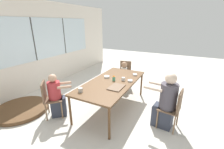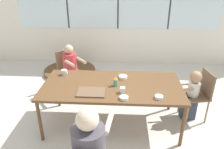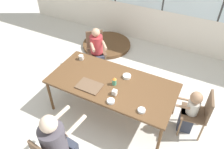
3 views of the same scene
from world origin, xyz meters
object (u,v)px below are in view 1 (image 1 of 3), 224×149
at_px(bowl_fruit, 107,77).
at_px(person_toddler, 124,75).
at_px(chair_for_man_blue_shirt, 174,106).
at_px(milk_carton_small, 123,79).
at_px(person_man_blue_shirt, 166,103).
at_px(sippy_cup, 114,78).
at_px(person_woman_green_shirt, 57,97).
at_px(folded_table_stack, 22,109).
at_px(coffee_mug, 80,90).
at_px(bowl_cereal, 130,81).
at_px(chair_for_woman_green_shirt, 49,96).
at_px(chair_for_toddler, 125,72).
at_px(bowl_white_shallow, 135,75).

bearing_deg(bowl_fruit, person_toddler, -0.62).
height_order(chair_for_man_blue_shirt, milk_carton_small, chair_for_man_blue_shirt).
height_order(person_man_blue_shirt, sippy_cup, person_man_blue_shirt).
distance_m(person_toddler, bowl_fruit, 1.20).
height_order(person_woman_green_shirt, folded_table_stack, person_woman_green_shirt).
bearing_deg(coffee_mug, bowl_cereal, -35.37).
bearing_deg(milk_carton_small, coffee_mug, 151.10).
bearing_deg(coffee_mug, chair_for_woman_green_shirt, 101.77).
relative_size(coffee_mug, sippy_cup, 0.67).
bearing_deg(bowl_cereal, milk_carton_small, 97.34).
relative_size(person_woman_green_shirt, person_toddler, 1.16).
relative_size(chair_for_woman_green_shirt, chair_for_man_blue_shirt, 1.00).
distance_m(sippy_cup, bowl_fruit, 0.29).
bearing_deg(sippy_cup, chair_for_toddler, 10.93).
xyz_separation_m(chair_for_toddler, milk_carton_small, (-1.31, -0.49, 0.26)).
bearing_deg(person_toddler, sippy_cup, 91.40).
height_order(chair_for_toddler, bowl_white_shallow, chair_for_toddler).
distance_m(person_man_blue_shirt, folded_table_stack, 3.50).
bearing_deg(chair_for_man_blue_shirt, folded_table_stack, 112.88).
distance_m(person_man_blue_shirt, bowl_fruit, 1.61).
bearing_deg(coffee_mug, person_man_blue_shirt, -67.47).
xyz_separation_m(chair_for_woman_green_shirt, bowl_cereal, (1.19, -1.53, 0.23)).
bearing_deg(milk_carton_small, bowl_cereal, -82.66).
height_order(person_man_blue_shirt, person_toddler, person_man_blue_shirt).
distance_m(chair_for_toddler, bowl_white_shallow, 1.04).
distance_m(bowl_cereal, bowl_fruit, 0.65).
bearing_deg(person_toddler, chair_for_man_blue_shirt, 129.23).
distance_m(chair_for_woman_green_shirt, milk_carton_small, 1.81).
relative_size(person_toddler, bowl_white_shallow, 7.77).
height_order(sippy_cup, bowl_fruit, sippy_cup).
height_order(sippy_cup, bowl_cereal, sippy_cup).
relative_size(chair_for_toddler, person_toddler, 0.97).
bearing_deg(milk_carton_small, chair_for_woman_green_shirt, 130.83).
distance_m(person_toddler, coffee_mug, 2.19).
bearing_deg(chair_for_woman_green_shirt, person_toddler, 117.21).
bearing_deg(person_woman_green_shirt, person_man_blue_shirt, 65.83).
xyz_separation_m(coffee_mug, bowl_cereal, (1.02, -0.73, -0.03)).
bearing_deg(folded_table_stack, person_toddler, -34.83).
distance_m(sippy_cup, bowl_cereal, 0.41).
distance_m(chair_for_man_blue_shirt, coffee_mug, 1.95).
relative_size(person_man_blue_shirt, folded_table_stack, 0.94).
distance_m(chair_for_man_blue_shirt, sippy_cup, 1.52).
bearing_deg(person_man_blue_shirt, chair_for_toddler, 50.58).
bearing_deg(folded_table_stack, person_man_blue_shirt, -72.59).
bearing_deg(chair_for_man_blue_shirt, person_man_blue_shirt, 90.00).
height_order(milk_carton_small, bowl_cereal, milk_carton_small).
xyz_separation_m(person_woman_green_shirt, bowl_white_shallow, (1.57, -1.36, 0.29)).
bearing_deg(milk_carton_small, person_man_blue_shirt, -106.26).
distance_m(sippy_cup, milk_carton_small, 0.24).
xyz_separation_m(chair_for_man_blue_shirt, bowl_white_shallow, (0.85, 1.13, 0.24)).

